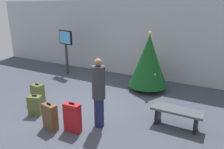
# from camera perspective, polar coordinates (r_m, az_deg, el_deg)

# --- Properties ---
(ground_plane) EXTENTS (16.00, 16.00, 0.00)m
(ground_plane) POSITION_cam_1_polar(r_m,az_deg,el_deg) (6.46, -9.01, -9.62)
(ground_plane) COLOR #424754
(back_wall) EXTENTS (16.00, 0.20, 3.22)m
(back_wall) POSITION_cam_1_polar(r_m,az_deg,el_deg) (9.37, 6.03, 9.32)
(back_wall) COLOR #B7BCC1
(back_wall) RESTS_ON ground_plane
(holiday_tree) EXTENTS (1.38, 1.38, 2.13)m
(holiday_tree) POSITION_cam_1_polar(r_m,az_deg,el_deg) (7.75, 9.66, 3.58)
(holiday_tree) COLOR #4C3319
(holiday_tree) RESTS_ON ground_plane
(flight_info_kiosk) EXTENTS (0.85, 0.29, 1.95)m
(flight_info_kiosk) POSITION_cam_1_polar(r_m,az_deg,el_deg) (9.79, -12.11, 7.92)
(flight_info_kiosk) COLOR #333338
(flight_info_kiosk) RESTS_ON ground_plane
(waiting_bench) EXTENTS (1.26, 0.44, 0.48)m
(waiting_bench) POSITION_cam_1_polar(r_m,az_deg,el_deg) (5.72, 16.75, -9.96)
(waiting_bench) COLOR #4C5159
(waiting_bench) RESTS_ON ground_plane
(traveller_0) EXTENTS (0.45, 0.45, 1.77)m
(traveller_0) POSITION_cam_1_polar(r_m,az_deg,el_deg) (5.29, -3.54, -4.53)
(traveller_0) COLOR #1E234C
(traveller_0) RESTS_ON ground_plane
(suitcase_0) EXTENTS (0.43, 0.36, 0.58)m
(suitcase_0) POSITION_cam_1_polar(r_m,az_deg,el_deg) (6.50, -19.61, -7.62)
(suitcase_0) COLOR #59602D
(suitcase_0) RESTS_ON ground_plane
(suitcase_1) EXTENTS (0.42, 0.26, 0.70)m
(suitcase_1) POSITION_cam_1_polar(r_m,az_deg,el_deg) (5.63, -16.06, -10.66)
(suitcase_1) COLOR brown
(suitcase_1) RESTS_ON ground_plane
(suitcase_2) EXTENTS (0.42, 0.21, 0.76)m
(suitcase_2) POSITION_cam_1_polar(r_m,az_deg,el_deg) (5.39, -10.42, -11.13)
(suitcase_2) COLOR #B2191E
(suitcase_2) RESTS_ON ground_plane
(suitcase_3) EXTENTS (0.40, 0.30, 0.65)m
(suitcase_3) POSITION_cam_1_polar(r_m,az_deg,el_deg) (7.19, -19.01, -4.84)
(suitcase_3) COLOR #59602D
(suitcase_3) RESTS_ON ground_plane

